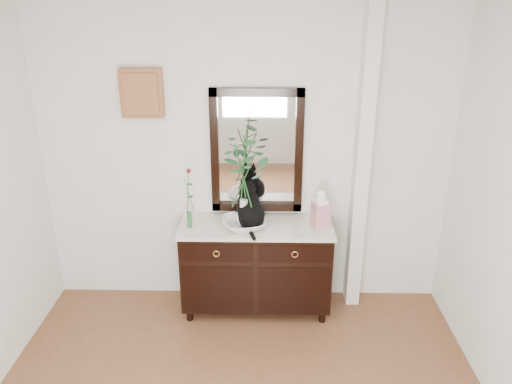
{
  "coord_description": "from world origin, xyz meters",
  "views": [
    {
      "loc": [
        0.18,
        -2.17,
        2.72
      ],
      "look_at": [
        0.1,
        1.63,
        1.2
      ],
      "focal_mm": 35.0,
      "sensor_mm": 36.0,
      "label": 1
    }
  ],
  "objects_px": {
    "sideboard": "(256,263)",
    "lotus_bowl": "(244,224)",
    "cat": "(250,206)",
    "ginger_jar": "(321,208)"
  },
  "relations": [
    {
      "from": "cat",
      "to": "lotus_bowl",
      "type": "distance_m",
      "value": 0.17
    },
    {
      "from": "ginger_jar",
      "to": "lotus_bowl",
      "type": "bearing_deg",
      "value": -175.69
    },
    {
      "from": "sideboard",
      "to": "lotus_bowl",
      "type": "relative_size",
      "value": 3.69
    },
    {
      "from": "sideboard",
      "to": "cat",
      "type": "xyz_separation_m",
      "value": [
        -0.05,
        -0.04,
        0.58
      ]
    },
    {
      "from": "sideboard",
      "to": "ginger_jar",
      "type": "bearing_deg",
      "value": -1.73
    },
    {
      "from": "sideboard",
      "to": "cat",
      "type": "bearing_deg",
      "value": -145.93
    },
    {
      "from": "lotus_bowl",
      "to": "cat",
      "type": "bearing_deg",
      "value": 30.83
    },
    {
      "from": "lotus_bowl",
      "to": "ginger_jar",
      "type": "xyz_separation_m",
      "value": [
        0.65,
        0.05,
        0.13
      ]
    },
    {
      "from": "sideboard",
      "to": "ginger_jar",
      "type": "distance_m",
      "value": 0.78
    },
    {
      "from": "sideboard",
      "to": "lotus_bowl",
      "type": "distance_m",
      "value": 0.44
    }
  ]
}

